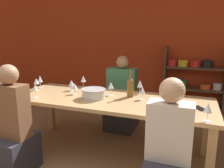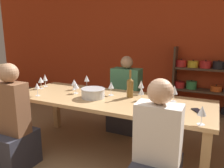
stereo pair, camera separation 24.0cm
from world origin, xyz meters
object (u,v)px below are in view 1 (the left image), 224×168
(wine_glass_red_c, at_px, (111,86))
(wine_glass_white_c, at_px, (208,108))
(person_far_a, at_px, (122,103))
(wine_glass_white_b, at_px, (174,89))
(wine_glass_empty_a, at_px, (20,87))
(wine_bottle_green, at_px, (130,87))
(person_near_b, at_px, (167,165))
(wine_glass_red_d, at_px, (142,91))
(wine_glass_empty_b, at_px, (40,79))
(wine_glass_red_b, at_px, (35,88))
(wine_glass_red_f, at_px, (36,82))
(mixing_bowl, at_px, (94,93))
(wine_glass_red_a, at_px, (71,83))
(wine_glass_red_g, at_px, (140,84))
(wine_glass_red_e, at_px, (75,87))
(person_near_a, at_px, (14,134))
(dining_table, at_px, (109,104))
(shelf_unit, at_px, (192,85))
(cell_phone, at_px, (200,108))

(wine_glass_red_c, height_order, wine_glass_white_c, wine_glass_red_c)
(person_far_a, bearing_deg, wine_glass_white_b, 142.97)
(wine_glass_empty_a, distance_m, wine_glass_white_c, 2.07)
(wine_bottle_green, height_order, wine_glass_empty_a, wine_bottle_green)
(person_near_b, bearing_deg, person_far_a, 119.91)
(wine_glass_white_b, relative_size, wine_glass_empty_a, 1.07)
(wine_glass_red_d, bearing_deg, wine_glass_white_c, -34.48)
(wine_glass_empty_b, bearing_deg, person_near_b, -24.19)
(wine_glass_red_b, relative_size, wine_glass_red_c, 0.95)
(wine_glass_red_f, bearing_deg, person_near_b, -21.26)
(mixing_bowl, distance_m, wine_bottle_green, 0.45)
(wine_glass_red_a, distance_m, wine_glass_red_g, 0.92)
(wine_glass_red_e, distance_m, person_near_a, 0.87)
(mixing_bowl, bearing_deg, dining_table, 22.86)
(wine_bottle_green, distance_m, wine_glass_red_b, 1.14)
(person_near_a, height_order, person_near_b, person_near_a)
(wine_glass_white_b, distance_m, wine_glass_red_f, 1.80)
(shelf_unit, bearing_deg, wine_glass_white_c, -86.90)
(dining_table, bearing_deg, wine_glass_empty_b, 172.78)
(wine_glass_red_a, distance_m, wine_glass_empty_a, 0.65)
(wine_glass_red_e, xyz_separation_m, person_near_b, (1.25, -0.71, -0.39))
(wine_glass_white_b, relative_size, person_near_b, 0.16)
(mixing_bowl, distance_m, wine_glass_red_c, 0.25)
(person_near_a, bearing_deg, dining_table, 41.52)
(dining_table, height_order, mixing_bowl, mixing_bowl)
(shelf_unit, distance_m, wine_glass_empty_b, 2.85)
(mixing_bowl, relative_size, wine_bottle_green, 0.88)
(wine_glass_empty_b, xyz_separation_m, person_far_a, (1.00, 0.68, -0.44))
(wine_glass_red_d, relative_size, cell_phone, 0.94)
(dining_table, height_order, wine_glass_empty_a, wine_glass_empty_a)
(cell_phone, bearing_deg, wine_glass_red_e, 177.83)
(wine_glass_white_c, xyz_separation_m, cell_phone, (-0.05, 0.34, -0.11))
(wine_glass_empty_b, relative_size, person_near_a, 0.15)
(mixing_bowl, bearing_deg, wine_bottle_green, 28.39)
(wine_glass_empty_a, xyz_separation_m, wine_glass_red_f, (-0.05, 0.35, 0.00))
(wine_glass_red_a, xyz_separation_m, wine_glass_white_b, (1.34, 0.03, 0.03))
(wine_glass_red_d, height_order, wine_glass_red_f, wine_glass_red_f)
(wine_glass_red_a, height_order, person_far_a, person_far_a)
(wine_glass_red_a, distance_m, cell_phone, 1.63)
(wine_glass_empty_b, relative_size, wine_glass_red_f, 1.10)
(wine_bottle_green, bearing_deg, wine_glass_empty_b, -180.00)
(wine_glass_red_f, bearing_deg, wine_glass_empty_a, -82.57)
(shelf_unit, height_order, wine_glass_empty_a, shelf_unit)
(person_far_a, bearing_deg, wine_glass_red_c, 96.20)
(wine_glass_red_d, distance_m, wine_glass_red_g, 0.28)
(wine_glass_white_c, height_order, person_far_a, person_far_a)
(dining_table, distance_m, cell_phone, 1.01)
(wine_glass_white_c, bearing_deg, wine_glass_red_a, 161.73)
(wine_glass_red_c, bearing_deg, wine_glass_red_g, 34.81)
(wine_glass_red_b, bearing_deg, person_far_a, 56.79)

